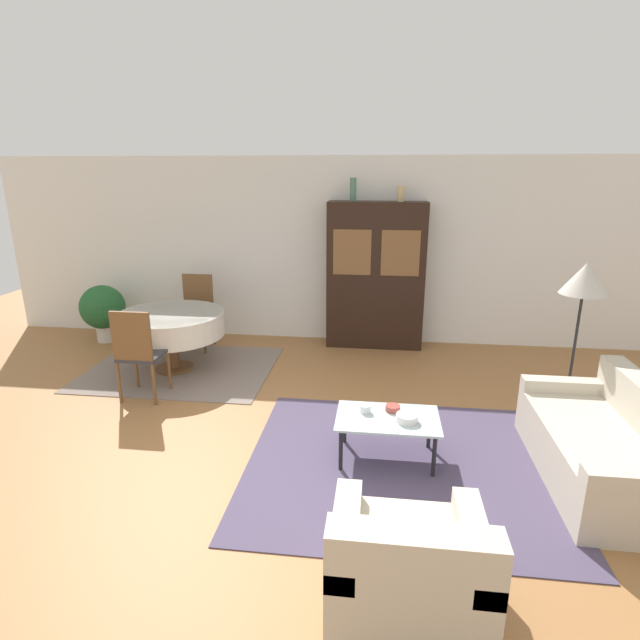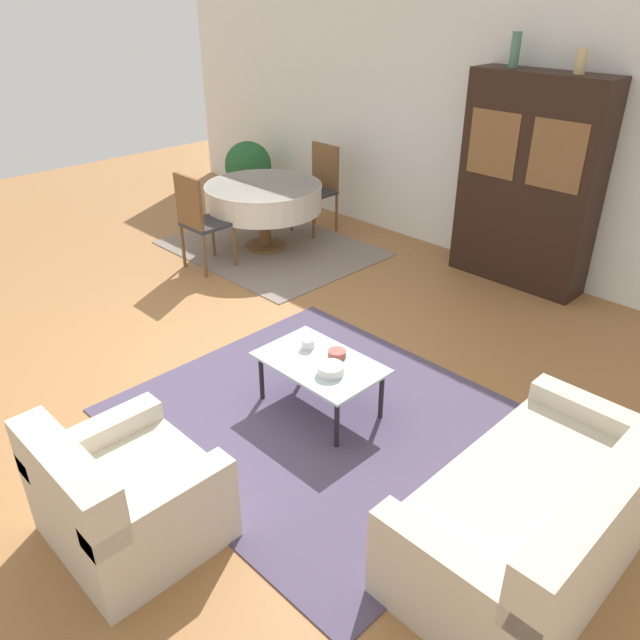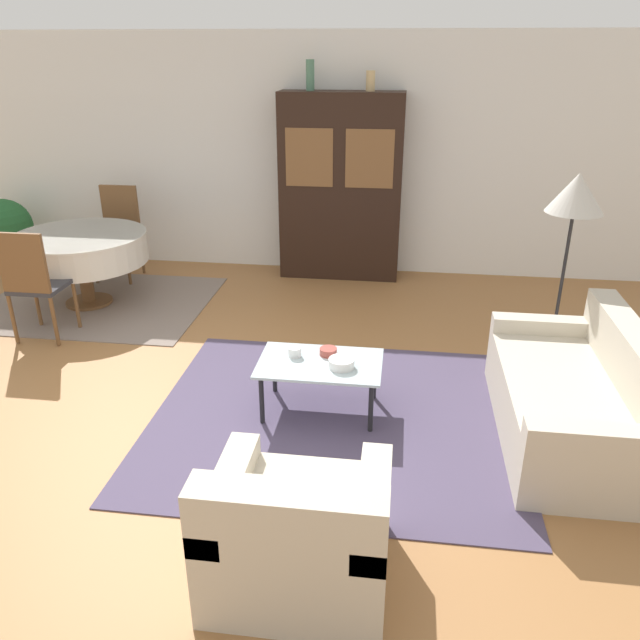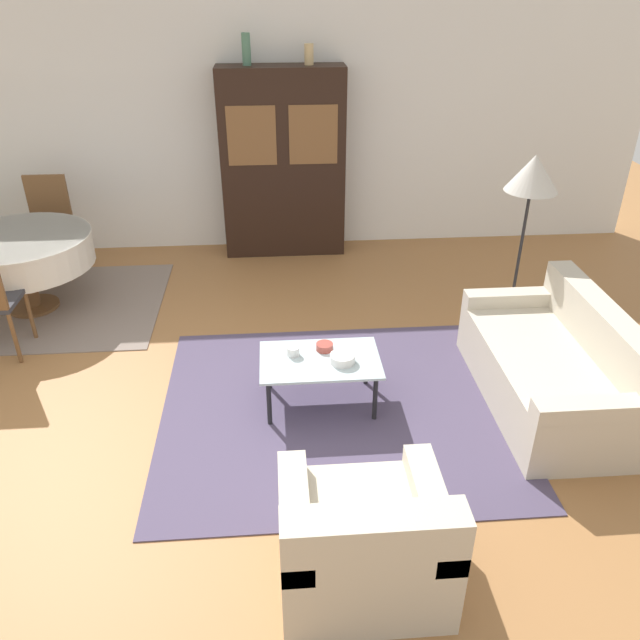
{
  "view_description": "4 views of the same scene",
  "coord_description": "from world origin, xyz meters",
  "px_view_note": "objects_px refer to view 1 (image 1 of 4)",
  "views": [
    {
      "loc": [
        0.83,
        -3.69,
        2.48
      ],
      "look_at": [
        0.2,
        1.4,
        0.95
      ],
      "focal_mm": 28.0,
      "sensor_mm": 36.0,
      "label": 1
    },
    {
      "loc": [
        3.62,
        -2.36,
        2.81
      ],
      "look_at": [
        0.94,
        0.3,
        0.75
      ],
      "focal_mm": 35.0,
      "sensor_mm": 36.0,
      "label": 2
    },
    {
      "loc": [
        1.48,
        -3.71,
        2.53
      ],
      "look_at": [
        0.94,
        0.3,
        0.75
      ],
      "focal_mm": 35.0,
      "sensor_mm": 36.0,
      "label": 3
    },
    {
      "loc": [
        0.63,
        -3.62,
        2.97
      ],
      "look_at": [
        0.94,
        0.3,
        0.75
      ],
      "focal_mm": 35.0,
      "sensor_mm": 36.0,
      "label": 4
    }
  ],
  "objects_px": {
    "couch": "(608,449)",
    "dining_chair_far": "(196,307)",
    "dining_table": "(171,324)",
    "coffee_table": "(388,422)",
    "vase_tall": "(353,189)",
    "armchair": "(408,571)",
    "display_cabinet": "(376,276)",
    "bowl_small": "(393,408)",
    "vase_short": "(401,194)",
    "cup": "(365,409)",
    "bowl": "(407,418)",
    "floor_lamp": "(584,284)",
    "potted_plant": "(103,309)",
    "dining_chair_near": "(138,350)"
  },
  "relations": [
    {
      "from": "vase_short",
      "to": "coffee_table",
      "type": "bearing_deg",
      "value": -92.32
    },
    {
      "from": "potted_plant",
      "to": "cup",
      "type": "bearing_deg",
      "value": -33.74
    },
    {
      "from": "display_cabinet",
      "to": "dining_chair_far",
      "type": "bearing_deg",
      "value": -171.21
    },
    {
      "from": "armchair",
      "to": "vase_tall",
      "type": "distance_m",
      "value": 5.14
    },
    {
      "from": "cup",
      "to": "potted_plant",
      "type": "bearing_deg",
      "value": 146.26
    },
    {
      "from": "dining_table",
      "to": "vase_short",
      "type": "xyz_separation_m",
      "value": [
        2.86,
        1.29,
        1.57
      ]
    },
    {
      "from": "coffee_table",
      "to": "dining_chair_far",
      "type": "height_order",
      "value": "dining_chair_far"
    },
    {
      "from": "vase_tall",
      "to": "coffee_table",
      "type": "bearing_deg",
      "value": -80.38
    },
    {
      "from": "dining_chair_far",
      "to": "bowl_small",
      "type": "relative_size",
      "value": 8.08
    },
    {
      "from": "dining_chair_near",
      "to": "bowl",
      "type": "xyz_separation_m",
      "value": [
        2.9,
        -0.95,
        -0.15
      ]
    },
    {
      "from": "couch",
      "to": "dining_chair_far",
      "type": "relative_size",
      "value": 1.63
    },
    {
      "from": "couch",
      "to": "vase_tall",
      "type": "bearing_deg",
      "value": 36.13
    },
    {
      "from": "couch",
      "to": "display_cabinet",
      "type": "xyz_separation_m",
      "value": [
        -1.98,
        3.18,
        0.75
      ]
    },
    {
      "from": "armchair",
      "to": "display_cabinet",
      "type": "xyz_separation_m",
      "value": [
        -0.29,
        4.71,
        0.75
      ]
    },
    {
      "from": "dining_chair_far",
      "to": "floor_lamp",
      "type": "height_order",
      "value": "floor_lamp"
    },
    {
      "from": "vase_short",
      "to": "potted_plant",
      "type": "height_order",
      "value": "vase_short"
    },
    {
      "from": "floor_lamp",
      "to": "potted_plant",
      "type": "xyz_separation_m",
      "value": [
        -6.1,
        1.68,
        -0.91
      ]
    },
    {
      "from": "cup",
      "to": "vase_short",
      "type": "height_order",
      "value": "vase_short"
    },
    {
      "from": "couch",
      "to": "dining_chair_far",
      "type": "bearing_deg",
      "value": 58.42
    },
    {
      "from": "dining_chair_far",
      "to": "bowl_small",
      "type": "xyz_separation_m",
      "value": [
        2.78,
        -2.56,
        -0.16
      ]
    },
    {
      "from": "armchair",
      "to": "display_cabinet",
      "type": "height_order",
      "value": "display_cabinet"
    },
    {
      "from": "display_cabinet",
      "to": "dining_table",
      "type": "distance_m",
      "value": 2.89
    },
    {
      "from": "coffee_table",
      "to": "dining_table",
      "type": "distance_m",
      "value": 3.27
    },
    {
      "from": "couch",
      "to": "display_cabinet",
      "type": "bearing_deg",
      "value": 31.88
    },
    {
      "from": "bowl_small",
      "to": "vase_short",
      "type": "relative_size",
      "value": 0.63
    },
    {
      "from": "vase_short",
      "to": "cup",
      "type": "bearing_deg",
      "value": -96.14
    },
    {
      "from": "dining_chair_near",
      "to": "dining_chair_far",
      "type": "bearing_deg",
      "value": 90.0
    },
    {
      "from": "dining_chair_far",
      "to": "dining_chair_near",
      "type": "bearing_deg",
      "value": 90.0
    },
    {
      "from": "dining_chair_far",
      "to": "cup",
      "type": "bearing_deg",
      "value": 134.07
    },
    {
      "from": "dining_chair_far",
      "to": "vase_tall",
      "type": "bearing_deg",
      "value": -169.85
    },
    {
      "from": "floor_lamp",
      "to": "bowl_small",
      "type": "relative_size",
      "value": 12.52
    },
    {
      "from": "dining_chair_far",
      "to": "dining_table",
      "type": "bearing_deg",
      "value": 90.0
    },
    {
      "from": "display_cabinet",
      "to": "vase_tall",
      "type": "xyz_separation_m",
      "value": [
        -0.34,
        0.0,
        1.2
      ]
    },
    {
      "from": "couch",
      "to": "dining_table",
      "type": "height_order",
      "value": "couch"
    },
    {
      "from": "coffee_table",
      "to": "floor_lamp",
      "type": "relative_size",
      "value": 0.55
    },
    {
      "from": "dining_table",
      "to": "floor_lamp",
      "type": "height_order",
      "value": "floor_lamp"
    },
    {
      "from": "dining_table",
      "to": "coffee_table",
      "type": "bearing_deg",
      "value": -33.2
    },
    {
      "from": "dining_table",
      "to": "cup",
      "type": "relative_size",
      "value": 14.11
    },
    {
      "from": "couch",
      "to": "bowl_small",
      "type": "relative_size",
      "value": 13.14
    },
    {
      "from": "vase_tall",
      "to": "floor_lamp",
      "type": "bearing_deg",
      "value": -39.88
    },
    {
      "from": "dining_table",
      "to": "potted_plant",
      "type": "bearing_deg",
      "value": 146.98
    },
    {
      "from": "armchair",
      "to": "dining_chair_far",
      "type": "relative_size",
      "value": 0.85
    },
    {
      "from": "dining_chair_far",
      "to": "floor_lamp",
      "type": "bearing_deg",
      "value": 160.74
    },
    {
      "from": "display_cabinet",
      "to": "floor_lamp",
      "type": "relative_size",
      "value": 1.28
    },
    {
      "from": "cup",
      "to": "vase_tall",
      "type": "xyz_separation_m",
      "value": [
        -0.32,
        3.01,
        1.79
      ]
    },
    {
      "from": "couch",
      "to": "vase_short",
      "type": "xyz_separation_m",
      "value": [
        -1.67,
        3.18,
        1.89
      ]
    },
    {
      "from": "dining_table",
      "to": "bowl",
      "type": "distance_m",
      "value": 3.44
    },
    {
      "from": "couch",
      "to": "vase_tall",
      "type": "distance_m",
      "value": 4.39
    },
    {
      "from": "dining_chair_far",
      "to": "potted_plant",
      "type": "bearing_deg",
      "value": -2.68
    },
    {
      "from": "cup",
      "to": "vase_short",
      "type": "xyz_separation_m",
      "value": [
        0.32,
        3.01,
        1.74
      ]
    }
  ]
}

